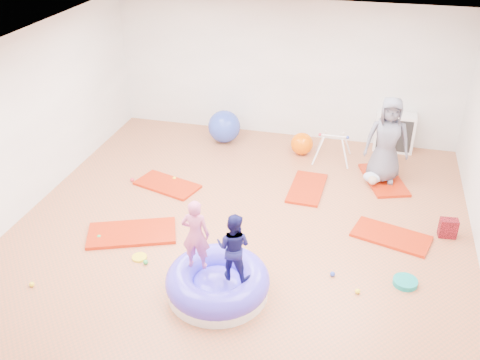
# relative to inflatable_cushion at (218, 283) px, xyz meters

# --- Properties ---
(room) EXTENTS (7.01, 8.01, 2.81)m
(room) POSITION_rel_inflatable_cushion_xyz_m (-0.07, 1.16, 1.23)
(room) COLOR #BE6740
(room) RESTS_ON ground
(gym_mat_front_left) EXTENTS (1.48, 1.11, 0.06)m
(gym_mat_front_left) POSITION_rel_inflatable_cushion_xyz_m (-1.65, 0.93, -0.14)
(gym_mat_front_left) COLOR #B91F00
(gym_mat_front_left) RESTS_ON ground
(gym_mat_mid_left) EXTENTS (1.24, 0.86, 0.05)m
(gym_mat_mid_left) POSITION_rel_inflatable_cushion_xyz_m (-1.66, 2.46, -0.14)
(gym_mat_mid_left) COLOR #B91F00
(gym_mat_mid_left) RESTS_ON ground
(gym_mat_center_back) EXTENTS (0.61, 1.14, 0.05)m
(gym_mat_center_back) POSITION_rel_inflatable_cushion_xyz_m (0.76, 2.96, -0.14)
(gym_mat_center_back) COLOR #B91F00
(gym_mat_center_back) RESTS_ON ground
(gym_mat_right) EXTENTS (1.25, 0.85, 0.05)m
(gym_mat_right) POSITION_rel_inflatable_cushion_xyz_m (2.21, 1.84, -0.14)
(gym_mat_right) COLOR #B91F00
(gym_mat_right) RESTS_ON ground
(gym_mat_rear_right) EXTENTS (0.96, 1.33, 0.05)m
(gym_mat_rear_right) POSITION_rel_inflatable_cushion_xyz_m (2.06, 3.60, -0.14)
(gym_mat_rear_right) COLOR #B91F00
(gym_mat_rear_right) RESTS_ON ground
(inflatable_cushion) EXTENTS (1.37, 1.37, 0.43)m
(inflatable_cushion) POSITION_rel_inflatable_cushion_xyz_m (0.00, 0.00, 0.00)
(inflatable_cushion) COLOR white
(inflatable_cushion) RESTS_ON ground
(child_pink) EXTENTS (0.38, 0.26, 1.00)m
(child_pink) POSITION_rel_inflatable_cushion_xyz_m (-0.29, 0.06, 0.73)
(child_pink) COLOR #CF5B8E
(child_pink) RESTS_ON inflatable_cushion
(child_navy) EXTENTS (0.48, 0.39, 0.93)m
(child_navy) POSITION_rel_inflatable_cushion_xyz_m (0.22, -0.02, 0.69)
(child_navy) COLOR #13134F
(child_navy) RESTS_ON inflatable_cushion
(adult_caregiver) EXTENTS (0.79, 0.54, 1.55)m
(adult_caregiver) POSITION_rel_inflatable_cushion_xyz_m (2.02, 3.57, 0.66)
(adult_caregiver) COLOR slate
(adult_caregiver) RESTS_ON gym_mat_rear_right
(infant) EXTENTS (0.34, 0.34, 0.20)m
(infant) POSITION_rel_inflatable_cushion_xyz_m (1.86, 3.39, -0.02)
(infant) COLOR silver
(infant) RESTS_ON gym_mat_rear_right
(ball_pit_balls) EXTENTS (4.31, 3.26, 0.07)m
(ball_pit_balls) POSITION_rel_inflatable_cushion_xyz_m (-0.79, 0.97, -0.13)
(ball_pit_balls) COLOR #2B44BE
(ball_pit_balls) RESTS_ON ground
(exercise_ball_blue) EXTENTS (0.66, 0.66, 0.66)m
(exercise_ball_blue) POSITION_rel_inflatable_cushion_xyz_m (-1.18, 4.49, 0.16)
(exercise_ball_blue) COLOR #2B44BE
(exercise_ball_blue) RESTS_ON ground
(exercise_ball_orange) EXTENTS (0.44, 0.44, 0.44)m
(exercise_ball_orange) POSITION_rel_inflatable_cushion_xyz_m (0.45, 4.31, 0.05)
(exercise_ball_orange) COLOR #FD6300
(exercise_ball_orange) RESTS_ON ground
(infant_play_gym) EXTENTS (0.70, 0.66, 0.54)m
(infant_play_gym) POSITION_rel_inflatable_cushion_xyz_m (1.06, 4.17, 0.19)
(infant_play_gym) COLOR white
(infant_play_gym) RESTS_ON ground
(cube_shelf) EXTENTS (0.76, 0.38, 0.76)m
(cube_shelf) POSITION_rel_inflatable_cushion_xyz_m (2.19, 4.95, 0.21)
(cube_shelf) COLOR white
(cube_shelf) RESTS_ON ground
(balance_disc) EXTENTS (0.33, 0.33, 0.07)m
(balance_disc) POSITION_rel_inflatable_cushion_xyz_m (2.40, 0.79, -0.13)
(balance_disc) COLOR #108B85
(balance_disc) RESTS_ON ground
(backpack) EXTENTS (0.28, 0.19, 0.30)m
(backpack) POSITION_rel_inflatable_cushion_xyz_m (3.03, 2.09, -0.02)
(backpack) COLOR #B51323
(backpack) RESTS_ON ground
(yellow_toy) EXTENTS (0.21, 0.21, 0.03)m
(yellow_toy) POSITION_rel_inflatable_cushion_xyz_m (-1.30, 0.42, -0.15)
(yellow_toy) COLOR yellow
(yellow_toy) RESTS_ON ground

